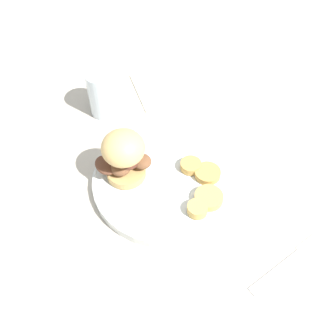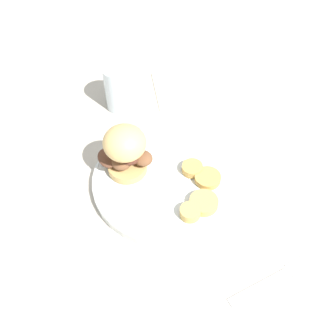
{
  "view_description": "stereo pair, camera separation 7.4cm",
  "coord_description": "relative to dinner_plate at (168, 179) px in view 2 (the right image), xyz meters",
  "views": [
    {
      "loc": [
        -0.34,
        0.33,
        0.61
      ],
      "look_at": [
        0.0,
        0.0,
        0.05
      ],
      "focal_mm": 42.0,
      "sensor_mm": 36.0,
      "label": 1
    },
    {
      "loc": [
        -0.39,
        0.27,
        0.61
      ],
      "look_at": [
        0.0,
        0.0,
        0.05
      ],
      "focal_mm": 42.0,
      "sensor_mm": 36.0,
      "label": 2
    }
  ],
  "objects": [
    {
      "name": "sandwich",
      "position": [
        0.06,
        0.05,
        0.06
      ],
      "size": [
        0.09,
        0.1,
        0.11
      ],
      "color": "tan",
      "rests_on": "dinner_plate"
    },
    {
      "name": "potato_round_0",
      "position": [
        -0.05,
        -0.06,
        0.02
      ],
      "size": [
        0.05,
        0.05,
        0.01
      ],
      "primitive_type": "cylinder",
      "color": "tan",
      "rests_on": "dinner_plate"
    },
    {
      "name": "potato_round_3",
      "position": [
        -0.02,
        -0.05,
        0.02
      ],
      "size": [
        0.04,
        0.04,
        0.01
      ],
      "primitive_type": "cylinder",
      "color": "tan",
      "rests_on": "dinner_plate"
    },
    {
      "name": "drinking_glass",
      "position": [
        0.25,
        -0.04,
        0.04
      ],
      "size": [
        0.07,
        0.07,
        0.11
      ],
      "color": "silver",
      "rests_on": "ground_plane"
    },
    {
      "name": "potato_round_1",
      "position": [
        -0.09,
        0.02,
        0.02
      ],
      "size": [
        0.04,
        0.04,
        0.02
      ],
      "primitive_type": "cylinder",
      "color": "tan",
      "rests_on": "dinner_plate"
    },
    {
      "name": "fork",
      "position": [
        -0.27,
        -0.03,
        -0.01
      ],
      "size": [
        0.04,
        0.17,
        0.0
      ],
      "color": "silver",
      "rests_on": "ground_plane"
    },
    {
      "name": "potato_round_2",
      "position": [
        -0.09,
        -0.02,
        0.02
      ],
      "size": [
        0.05,
        0.05,
        0.01
      ],
      "primitive_type": "cylinder",
      "color": "tan",
      "rests_on": "dinner_plate"
    },
    {
      "name": "dinner_plate",
      "position": [
        0.0,
        0.0,
        0.0
      ],
      "size": [
        0.29,
        0.29,
        0.02
      ],
      "color": "silver",
      "rests_on": "ground_plane"
    },
    {
      "name": "ground_plane",
      "position": [
        0.0,
        0.0,
        -0.01
      ],
      "size": [
        4.0,
        4.0,
        0.0
      ],
      "primitive_type": "plane",
      "color": "#B2A899"
    },
    {
      "name": "napkin",
      "position": [
        0.23,
        -0.18,
        -0.01
      ],
      "size": [
        0.17,
        0.15,
        0.01
      ],
      "primitive_type": "cube",
      "rotation": [
        0.0,
        0.0,
        5.84
      ],
      "color": "beige",
      "rests_on": "ground_plane"
    }
  ]
}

